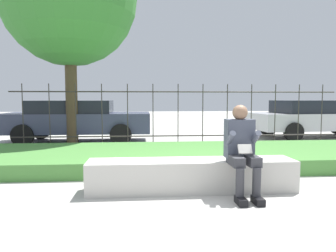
% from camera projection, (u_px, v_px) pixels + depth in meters
% --- Properties ---
extents(ground_plane, '(60.00, 60.00, 0.00)m').
position_uv_depth(ground_plane, '(210.00, 190.00, 4.80)').
color(ground_plane, '#B2AFA8').
extents(stone_bench, '(3.00, 0.57, 0.46)m').
position_uv_depth(stone_bench, '(192.00, 177.00, 4.76)').
color(stone_bench, beige).
rests_on(stone_bench, ground_plane).
extents(person_seated_reader, '(0.42, 0.73, 1.26)m').
position_uv_depth(person_seated_reader, '(242.00, 147.00, 4.46)').
color(person_seated_reader, black).
rests_on(person_seated_reader, ground_plane).
extents(grass_berm, '(10.71, 2.68, 0.28)m').
position_uv_depth(grass_berm, '(189.00, 156.00, 6.82)').
color(grass_berm, '#4C893D').
rests_on(grass_berm, ground_plane).
extents(iron_fence, '(8.71, 0.03, 1.73)m').
position_uv_depth(iron_fence, '(178.00, 115.00, 8.75)').
color(iron_fence, '#332D28').
rests_on(iron_fence, ground_plane).
extents(car_parked_right, '(4.72, 2.23, 1.28)m').
position_uv_depth(car_parked_right, '(317.00, 118.00, 11.25)').
color(car_parked_right, '#B7B7BC').
rests_on(car_parked_right, ground_plane).
extents(car_parked_left, '(4.43, 1.93, 1.28)m').
position_uv_depth(car_parked_left, '(76.00, 119.00, 10.13)').
color(car_parked_left, '#383D56').
rests_on(car_parked_left, ground_plane).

